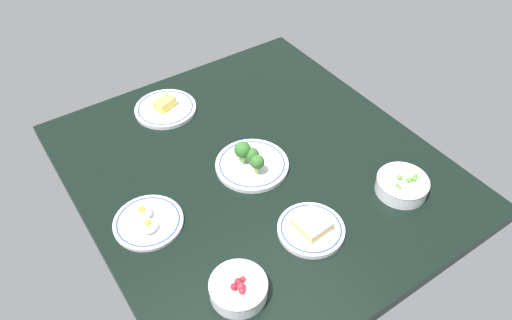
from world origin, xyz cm
name	(u,v)px	position (x,y,z in cm)	size (l,w,h in cm)	color
dining_table	(256,169)	(0.00, 0.00, 2.00)	(112.30, 101.61, 4.00)	black
plate_cheese	(165,108)	(39.16, 10.66, 5.08)	(20.79, 20.79, 4.57)	silver
plate_broccoli	(251,162)	(0.22, 1.73, 6.08)	(22.05, 22.05, 8.77)	silver
plate_sandwich	(311,228)	(-29.01, 2.09, 5.43)	(17.96, 17.96, 4.63)	silver
bowl_berries	(238,288)	(-33.82, 28.01, 6.46)	(14.09, 14.09, 6.20)	silver
bowl_peas	(402,185)	(-32.14, -28.36, 6.56)	(14.82, 14.82, 5.86)	silver
plate_eggs	(147,221)	(-2.22, 36.79, 5.08)	(18.90, 18.90, 4.74)	silver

